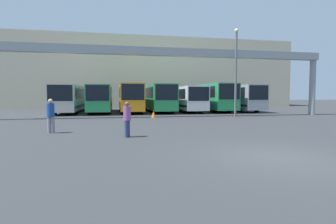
{
  "coord_description": "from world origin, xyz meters",
  "views": [
    {
      "loc": [
        -5.03,
        -7.56,
        1.98
      ],
      "look_at": [
        0.13,
        18.62,
        0.3
      ],
      "focal_mm": 28.0,
      "sensor_mm": 36.0,
      "label": 1
    }
  ],
  "objects_px": {
    "pedestrian_mid_left": "(51,115)",
    "pedestrian_far_center": "(127,118)",
    "bus_slot_2": "(130,96)",
    "bus_slot_0": "(71,97)",
    "bus_slot_1": "(101,97)",
    "bus_slot_5": "(210,96)",
    "bus_slot_4": "(185,98)",
    "lamp_post": "(236,69)",
    "bus_slot_6": "(237,97)",
    "traffic_cone": "(153,114)",
    "bus_slot_3": "(158,97)"
  },
  "relations": [
    {
      "from": "bus_slot_0",
      "to": "bus_slot_1",
      "type": "xyz_separation_m",
      "value": [
        3.42,
        -0.29,
        -0.0
      ]
    },
    {
      "from": "bus_slot_2",
      "to": "bus_slot_6",
      "type": "height_order",
      "value": "bus_slot_2"
    },
    {
      "from": "bus_slot_2",
      "to": "pedestrian_mid_left",
      "type": "distance_m",
      "value": 17.61
    },
    {
      "from": "bus_slot_5",
      "to": "bus_slot_6",
      "type": "bearing_deg",
      "value": -13.83
    },
    {
      "from": "bus_slot_2",
      "to": "traffic_cone",
      "type": "distance_m",
      "value": 8.41
    },
    {
      "from": "bus_slot_0",
      "to": "pedestrian_mid_left",
      "type": "bearing_deg",
      "value": -84.13
    },
    {
      "from": "bus_slot_4",
      "to": "pedestrian_mid_left",
      "type": "relative_size",
      "value": 6.33
    },
    {
      "from": "lamp_post",
      "to": "bus_slot_2",
      "type": "bearing_deg",
      "value": 135.14
    },
    {
      "from": "bus_slot_4",
      "to": "lamp_post",
      "type": "height_order",
      "value": "lamp_post"
    },
    {
      "from": "bus_slot_0",
      "to": "pedestrian_far_center",
      "type": "xyz_separation_m",
      "value": [
        5.71,
        -19.79,
        -0.89
      ]
    },
    {
      "from": "bus_slot_0",
      "to": "pedestrian_far_center",
      "type": "bearing_deg",
      "value": -73.92
    },
    {
      "from": "bus_slot_4",
      "to": "pedestrian_far_center",
      "type": "xyz_separation_m",
      "value": [
        -7.96,
        -19.36,
        -0.84
      ]
    },
    {
      "from": "bus_slot_2",
      "to": "bus_slot_3",
      "type": "xyz_separation_m",
      "value": [
        3.42,
        0.75,
        -0.01
      ]
    },
    {
      "from": "traffic_cone",
      "to": "bus_slot_0",
      "type": "bearing_deg",
      "value": 133.68
    },
    {
      "from": "bus_slot_6",
      "to": "pedestrian_far_center",
      "type": "bearing_deg",
      "value": -128.08
    },
    {
      "from": "bus_slot_6",
      "to": "bus_slot_4",
      "type": "bearing_deg",
      "value": 175.91
    },
    {
      "from": "bus_slot_1",
      "to": "bus_slot_6",
      "type": "relative_size",
      "value": 1.12
    },
    {
      "from": "bus_slot_0",
      "to": "bus_slot_4",
      "type": "xyz_separation_m",
      "value": [
        13.66,
        -0.43,
        -0.05
      ]
    },
    {
      "from": "bus_slot_4",
      "to": "bus_slot_5",
      "type": "height_order",
      "value": "bus_slot_5"
    },
    {
      "from": "bus_slot_2",
      "to": "pedestrian_far_center",
      "type": "bearing_deg",
      "value": -93.39
    },
    {
      "from": "bus_slot_2",
      "to": "traffic_cone",
      "type": "relative_size",
      "value": 17.49
    },
    {
      "from": "bus_slot_6",
      "to": "traffic_cone",
      "type": "bearing_deg",
      "value": -146.41
    },
    {
      "from": "bus_slot_2",
      "to": "bus_slot_1",
      "type": "bearing_deg",
      "value": 171.41
    },
    {
      "from": "bus_slot_3",
      "to": "lamp_post",
      "type": "xyz_separation_m",
      "value": [
        5.72,
        -9.84,
        2.52
      ]
    },
    {
      "from": "bus_slot_5",
      "to": "lamp_post",
      "type": "height_order",
      "value": "lamp_post"
    },
    {
      "from": "pedestrian_mid_left",
      "to": "pedestrian_far_center",
      "type": "distance_m",
      "value": 4.44
    },
    {
      "from": "bus_slot_2",
      "to": "bus_slot_4",
      "type": "bearing_deg",
      "value": 3.09
    },
    {
      "from": "bus_slot_1",
      "to": "pedestrian_mid_left",
      "type": "relative_size",
      "value": 6.49
    },
    {
      "from": "bus_slot_3",
      "to": "traffic_cone",
      "type": "relative_size",
      "value": 19.93
    },
    {
      "from": "pedestrian_far_center",
      "to": "bus_slot_0",
      "type": "bearing_deg",
      "value": 44.97
    },
    {
      "from": "bus_slot_0",
      "to": "lamp_post",
      "type": "height_order",
      "value": "lamp_post"
    },
    {
      "from": "bus_slot_5",
      "to": "lamp_post",
      "type": "bearing_deg",
      "value": -96.49
    },
    {
      "from": "bus_slot_4",
      "to": "lamp_post",
      "type": "distance_m",
      "value": 10.09
    },
    {
      "from": "bus_slot_4",
      "to": "bus_slot_6",
      "type": "distance_m",
      "value": 6.85
    },
    {
      "from": "bus_slot_2",
      "to": "pedestrian_mid_left",
      "type": "height_order",
      "value": "bus_slot_2"
    },
    {
      "from": "bus_slot_1",
      "to": "bus_slot_2",
      "type": "relative_size",
      "value": 1.1
    },
    {
      "from": "bus_slot_1",
      "to": "bus_slot_5",
      "type": "height_order",
      "value": "bus_slot_5"
    },
    {
      "from": "bus_slot_2",
      "to": "traffic_cone",
      "type": "height_order",
      "value": "bus_slot_2"
    },
    {
      "from": "pedestrian_mid_left",
      "to": "pedestrian_far_center",
      "type": "height_order",
      "value": "pedestrian_mid_left"
    },
    {
      "from": "bus_slot_6",
      "to": "pedestrian_mid_left",
      "type": "xyz_separation_m",
      "value": [
        -18.68,
        -16.74,
        -0.89
      ]
    },
    {
      "from": "bus_slot_2",
      "to": "bus_slot_3",
      "type": "bearing_deg",
      "value": 12.36
    },
    {
      "from": "bus_slot_2",
      "to": "bus_slot_5",
      "type": "height_order",
      "value": "bus_slot_5"
    },
    {
      "from": "pedestrian_far_center",
      "to": "pedestrian_mid_left",
      "type": "bearing_deg",
      "value": 90.11
    },
    {
      "from": "bus_slot_0",
      "to": "bus_slot_5",
      "type": "xyz_separation_m",
      "value": [
        17.08,
        -0.08,
        0.14
      ]
    },
    {
      "from": "bus_slot_1",
      "to": "bus_slot_2",
      "type": "xyz_separation_m",
      "value": [
        3.42,
        -0.52,
        0.08
      ]
    },
    {
      "from": "bus_slot_5",
      "to": "traffic_cone",
      "type": "height_order",
      "value": "bus_slot_5"
    },
    {
      "from": "bus_slot_5",
      "to": "traffic_cone",
      "type": "relative_size",
      "value": 19.84
    },
    {
      "from": "pedestrian_mid_left",
      "to": "bus_slot_2",
      "type": "bearing_deg",
      "value": -105.01
    },
    {
      "from": "bus_slot_3",
      "to": "traffic_cone",
      "type": "bearing_deg",
      "value": -101.23
    },
    {
      "from": "bus_slot_1",
      "to": "bus_slot_4",
      "type": "relative_size",
      "value": 1.03
    }
  ]
}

